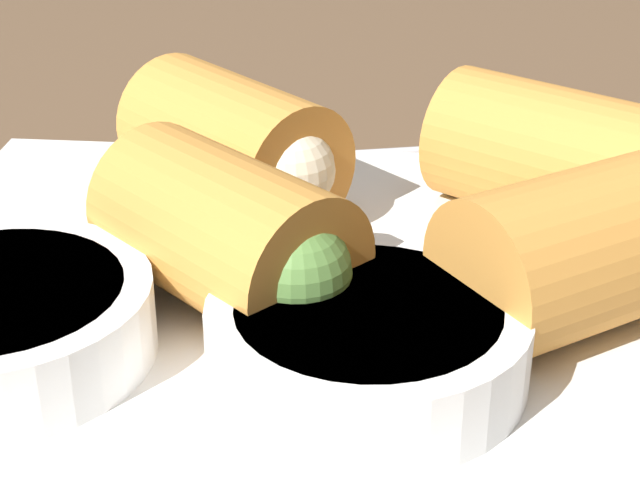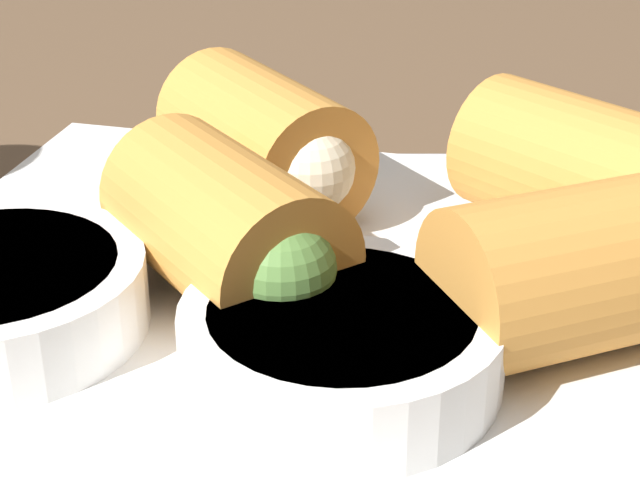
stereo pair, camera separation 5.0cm
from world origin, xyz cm
name	(u,v)px [view 2 (the right image)]	position (x,y,z in cm)	size (l,w,h in cm)	color
table_surface	(387,362)	(0.00, 0.00, 1.00)	(180.00, 140.00, 2.00)	brown
serving_plate	(320,312)	(2.44, 0.08, 2.76)	(31.70, 26.35, 1.50)	white
roll_front_left	(233,232)	(5.13, 1.26, 6.17)	(10.08, 9.81, 5.34)	#C68438
roll_front_right	(269,143)	(6.24, -6.68, 6.17)	(10.04, 9.87, 5.34)	#C68438
roll_back_left	(592,173)	(-6.38, -6.71, 6.17)	(10.24, 9.24, 5.34)	#C68438
roll_back_right	(592,267)	(-6.57, 0.80, 6.17)	(10.22, 9.45, 5.34)	#C68438
dipping_bowl_near	(341,342)	(0.54, 4.95, 4.85)	(9.83, 9.83, 2.48)	white
spoon	(530,154)	(-3.63, -17.06, 2.52)	(17.15, 5.70, 1.19)	#B2B2B7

